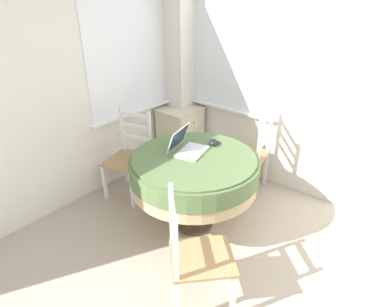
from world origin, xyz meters
name	(u,v)px	position (x,y,z in m)	size (l,w,h in m)	color
corner_room_shell	(200,84)	(1.06, 1.69, 1.28)	(4.16, 4.56, 2.55)	white
round_dining_table	(194,171)	(0.69, 1.45, 0.61)	(1.17, 1.17, 0.75)	#4C3D2D
laptop	(187,147)	(0.73, 1.57, 0.79)	(0.38, 0.35, 0.22)	silver
computer_mouse	(213,143)	(0.98, 1.46, 0.77)	(0.06, 0.10, 0.05)	black
cell_phone	(215,142)	(1.05, 1.49, 0.75)	(0.05, 0.11, 0.01)	#2D2D33
dining_chair_near_back_window	(130,157)	(0.69, 2.35, 0.44)	(0.52, 0.50, 0.93)	#A87F51
dining_chair_near_right_window	(250,154)	(1.59, 1.40, 0.44)	(0.49, 0.51, 0.93)	#A87F51
dining_chair_camera_near	(195,256)	(0.00, 0.88, 0.44)	(0.60, 0.60, 0.93)	#A87F51
corner_cabinet	(181,135)	(1.63, 2.45, 0.36)	(0.50, 0.45, 0.72)	beige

